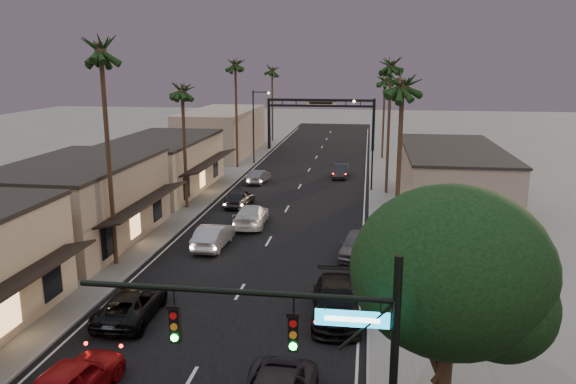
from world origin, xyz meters
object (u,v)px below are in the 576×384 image
(corner_tree, at_px, (453,277))
(arch, at_px, (321,111))
(palm_lc, at_px, (182,86))
(palm_ra, at_px, (403,79))
(palm_far, at_px, (272,68))
(oncoming_silver, at_px, (213,236))
(palm_rc, at_px, (385,77))
(oncoming_pickup, at_px, (131,304))
(traffic_signal, at_px, (320,351))
(oncoming_red, at_px, (72,381))
(palm_ld, at_px, (235,61))
(streetlight_left, at_px, (256,121))
(curbside_black, at_px, (336,302))
(palm_lb, at_px, (100,44))
(palm_rb, at_px, (391,61))
(streetlight_right, at_px, (370,137))

(corner_tree, height_order, arch, corner_tree)
(palm_lc, bearing_deg, palm_ra, -34.90)
(palm_far, height_order, oncoming_silver, palm_far)
(palm_rc, xyz_separation_m, oncoming_pickup, (-13.16, -48.93, -9.73))
(traffic_signal, bearing_deg, oncoming_silver, 112.47)
(arch, bearing_deg, oncoming_red, -93.57)
(palm_ld, height_order, oncoming_red, palm_ld)
(streetlight_left, distance_m, curbside_black, 43.47)
(arch, height_order, oncoming_silver, arch)
(streetlight_left, relative_size, oncoming_pickup, 1.70)
(arch, xyz_separation_m, palm_ld, (-8.60, -15.00, 6.88))
(palm_ra, bearing_deg, palm_lb, -173.37)
(palm_rb, relative_size, oncoming_pickup, 2.68)
(oncoming_red, relative_size, oncoming_pickup, 0.94)
(palm_lb, xyz_separation_m, palm_rb, (17.20, 22.00, -0.97))
(streetlight_left, xyz_separation_m, oncoming_red, (3.06, -49.87, -4.48))
(arch, bearing_deg, oncoming_silver, -94.58)
(palm_ld, relative_size, palm_far, 1.08)
(oncoming_pickup, bearing_deg, oncoming_silver, -97.98)
(palm_ra, bearing_deg, palm_lc, 145.10)
(palm_lc, distance_m, oncoming_pickup, 23.44)
(curbside_black, bearing_deg, oncoming_red, -141.48)
(streetlight_right, xyz_separation_m, oncoming_silver, (-10.43, -18.76, -4.52))
(traffic_signal, bearing_deg, corner_tree, 42.31)
(arch, height_order, palm_rb, palm_rb)
(corner_tree, xyz_separation_m, palm_ld, (-18.08, 47.55, 6.44))
(palm_lc, bearing_deg, oncoming_silver, -62.46)
(oncoming_silver, bearing_deg, palm_ra, 171.57)
(palm_rb, bearing_deg, arch, 108.30)
(palm_far, relative_size, curbside_black, 2.25)
(palm_ra, xyz_separation_m, curbside_black, (-3.15, -7.43, -10.59))
(oncoming_pickup, bearing_deg, streetlight_left, -89.44)
(arch, relative_size, curbside_black, 2.59)
(arch, xyz_separation_m, palm_lb, (-8.60, -48.00, 7.85))
(streetlight_right, distance_m, oncoming_red, 38.67)
(arch, relative_size, palm_ld, 1.07)
(traffic_signal, relative_size, palm_ra, 0.64)
(corner_tree, relative_size, palm_rc, 0.72)
(streetlight_right, distance_m, streetlight_left, 18.99)
(arch, relative_size, oncoming_silver, 3.10)
(corner_tree, distance_m, palm_ra, 17.45)
(streetlight_right, height_order, curbside_black, streetlight_right)
(corner_tree, relative_size, palm_far, 0.67)
(palm_rc, xyz_separation_m, palm_far, (-16.90, 14.00, 0.97))
(streetlight_left, bearing_deg, curbside_black, -73.38)
(palm_rb, height_order, palm_far, palm_rb)
(palm_ra, distance_m, palm_rc, 40.01)
(oncoming_pickup, bearing_deg, palm_lb, -62.38)
(traffic_signal, relative_size, oncoming_pickup, 1.61)
(traffic_signal, bearing_deg, arch, 94.93)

